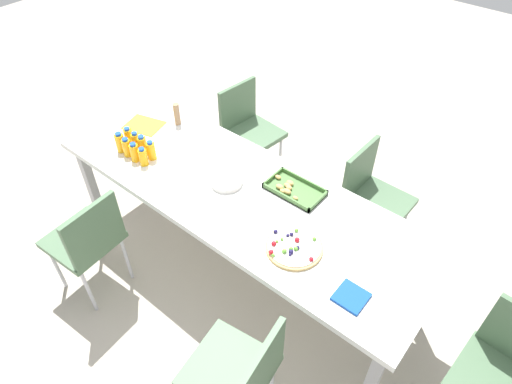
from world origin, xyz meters
The scene contains 21 objects.
ground_plane centered at (0.00, 0.00, 0.00)m, with size 12.00×12.00×0.00m, color #B2A899.
party_table centered at (0.00, 0.00, 0.68)m, with size 2.53×0.85×0.74m.
chair_near_left centered at (-0.60, -0.74, 0.50)m, with size 0.43×0.43×0.83m.
chair_end centered at (1.67, 0.04, 0.50)m, with size 0.43×0.43×0.83m.
chair_near_right centered at (0.69, -0.78, 0.50)m, with size 0.45×0.45×0.83m.
chair_far_left centered at (-0.61, 0.82, 0.50)m, with size 0.44×0.44×0.83m.
chair_far_right centered at (0.56, 0.74, 0.50)m, with size 0.41×0.41×0.83m.
juice_bottle_0 centered at (-0.86, -0.21, 0.81)m, with size 0.06×0.06×0.15m.
juice_bottle_1 centered at (-0.79, -0.21, 0.80)m, with size 0.06×0.06×0.14m.
juice_bottle_2 centered at (-0.71, -0.21, 0.80)m, with size 0.06×0.06×0.14m.
juice_bottle_3 centered at (-0.63, -0.21, 0.80)m, with size 0.05×0.05×0.13m.
juice_bottle_4 centered at (-0.86, -0.13, 0.81)m, with size 0.05×0.05×0.14m.
juice_bottle_5 centered at (-0.78, -0.14, 0.81)m, with size 0.05×0.05×0.15m.
juice_bottle_6 centered at (-0.71, -0.14, 0.81)m, with size 0.06×0.06×0.15m.
juice_bottle_7 centered at (-0.63, -0.13, 0.81)m, with size 0.05×0.05×0.14m.
fruit_pizza centered at (0.54, -0.16, 0.75)m, with size 0.31×0.31×0.05m.
snack_tray centered at (0.27, 0.20, 0.75)m, with size 0.35×0.21×0.04m.
plate_stack centered at (-0.09, 0.00, 0.76)m, with size 0.20×0.20×0.03m.
napkin_stack centered at (0.94, -0.23, 0.75)m, with size 0.15×0.15×0.02m, color #194CA5.
cardboard_tube centered at (-0.80, 0.25, 0.82)m, with size 0.04×0.04×0.16m, color #9E7A56.
paper_folder centered at (-0.97, 0.08, 0.74)m, with size 0.26×0.20×0.01m, color yellow.
Camera 1 is at (1.36, -1.48, 2.61)m, focal length 31.37 mm.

